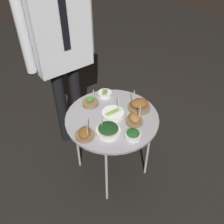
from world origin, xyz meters
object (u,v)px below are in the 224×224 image
at_px(serving_cart, 112,121).
at_px(bowl_broccoli_near_rim, 90,102).
at_px(bowl_roast_back_left, 85,134).
at_px(bowl_spinach_front_left, 133,135).
at_px(waiter_figure, 60,40).
at_px(bowl_roast_center, 139,105).
at_px(bowl_roast_mid_left, 134,120).
at_px(bowl_asparagus_back_right, 105,94).
at_px(bowl_asparagus_mid_right, 113,113).
at_px(bowl_spinach_front_center, 108,130).

bearing_deg(serving_cart, bowl_broccoli_near_rim, 101.77).
xyz_separation_m(serving_cart, bowl_roast_back_left, (-0.27, -0.04, 0.07)).
bearing_deg(bowl_spinach_front_left, waiter_figure, 93.25).
relative_size(bowl_roast_center, bowl_broccoli_near_rim, 1.34).
xyz_separation_m(bowl_spinach_front_left, bowl_roast_back_left, (-0.26, 0.20, 0.00)).
distance_m(bowl_roast_mid_left, bowl_asparagus_back_right, 0.39).
height_order(serving_cart, bowl_asparagus_back_right, bowl_asparagus_back_right).
height_order(bowl_roast_mid_left, bowl_asparagus_back_right, bowl_roast_mid_left).
bearing_deg(bowl_roast_center, bowl_broccoli_near_rim, 135.20).
distance_m(serving_cart, waiter_figure, 0.74).
distance_m(bowl_spinach_front_left, bowl_asparagus_back_right, 0.51).
bearing_deg(bowl_asparagus_mid_right, bowl_spinach_front_left, -96.83).
relative_size(serving_cart, bowl_spinach_front_left, 6.21).
distance_m(bowl_asparagus_back_right, waiter_figure, 0.54).
bearing_deg(bowl_broccoli_near_rim, bowl_spinach_front_center, -102.32).
bearing_deg(bowl_asparagus_mid_right, serving_cart, -144.93).
distance_m(bowl_roast_center, bowl_roast_back_left, 0.49).
bearing_deg(bowl_roast_back_left, waiter_figure, 71.76).
bearing_deg(bowl_spinach_front_center, bowl_spinach_front_left, -50.95).
distance_m(serving_cart, bowl_roast_back_left, 0.28).
xyz_separation_m(bowl_spinach_front_left, bowl_asparagus_back_right, (0.13, 0.50, -0.01)).
bearing_deg(bowl_roast_back_left, bowl_asparagus_mid_right, 11.72).
bearing_deg(bowl_spinach_front_left, bowl_broccoli_near_rim, 94.28).
distance_m(bowl_asparagus_back_right, bowl_spinach_front_center, 0.43).
xyz_separation_m(serving_cart, bowl_roast_mid_left, (0.09, -0.15, 0.07)).
bearing_deg(bowl_asparagus_back_right, bowl_roast_center, -69.71).
distance_m(bowl_asparagus_mid_right, bowl_roast_center, 0.21).
height_order(bowl_asparagus_mid_right, bowl_roast_back_left, bowl_roast_back_left).
bearing_deg(waiter_figure, bowl_roast_mid_left, -78.36).
height_order(serving_cart, bowl_asparagus_mid_right, bowl_asparagus_mid_right).
relative_size(bowl_roast_mid_left, waiter_figure, 0.09).
relative_size(bowl_roast_back_left, waiter_figure, 0.11).
bearing_deg(bowl_roast_back_left, bowl_asparagus_back_right, 37.58).
xyz_separation_m(bowl_roast_mid_left, bowl_roast_back_left, (-0.36, 0.10, -0.00)).
xyz_separation_m(bowl_asparagus_mid_right, bowl_asparagus_back_right, (0.09, 0.23, 0.00)).
xyz_separation_m(bowl_spinach_front_center, waiter_figure, (0.06, 0.70, 0.37)).
bearing_deg(bowl_asparagus_back_right, bowl_broccoli_near_rim, -170.15).
xyz_separation_m(bowl_asparagus_mid_right, bowl_roast_mid_left, (0.07, -0.16, 0.01)).
distance_m(bowl_asparagus_mid_right, bowl_spinach_front_center, 0.19).
height_order(bowl_asparagus_back_right, bowl_roast_back_left, bowl_roast_back_left).
height_order(bowl_asparagus_mid_right, bowl_broccoli_near_rim, bowl_asparagus_mid_right).
bearing_deg(bowl_asparagus_mid_right, bowl_broccoli_near_rim, 107.94).
xyz_separation_m(bowl_asparagus_back_right, waiter_figure, (-0.17, 0.34, 0.39)).
distance_m(bowl_roast_center, waiter_figure, 0.78).
height_order(serving_cart, bowl_broccoli_near_rim, bowl_broccoli_near_rim).
relative_size(bowl_asparagus_mid_right, bowl_spinach_front_left, 1.50).
bearing_deg(bowl_broccoli_near_rim, bowl_asparagus_mid_right, -72.06).
bearing_deg(bowl_broccoli_near_rim, bowl_roast_center, -44.80).
bearing_deg(serving_cart, bowl_asparagus_mid_right, 35.07).
bearing_deg(bowl_roast_mid_left, serving_cart, 122.48).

